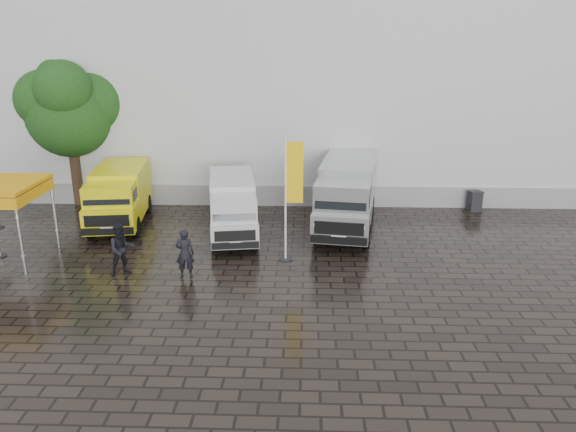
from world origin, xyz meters
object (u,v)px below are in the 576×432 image
Objects in this scene: person_tent at (122,249)px; person_front at (185,253)px; van_silver at (347,197)px; van_yellow at (119,197)px; wheelie_bin at (475,201)px; flagpole at (291,194)px; van_white at (233,208)px.

person_front is at bearing -34.07° from person_tent.
van_silver is at bearing 2.63° from person_tent.
van_silver is (9.87, -0.17, 0.20)m from van_yellow.
van_silver is 6.89m from wheelie_bin.
flagpole is at bearing -113.67° from van_silver.
van_silver is at bearing -140.94° from person_front.
flagpole is 10.86m from wheelie_bin.
wheelie_bin is at bearing 1.59° from van_yellow.
van_silver is 9.60m from person_tent.
wheelie_bin is at bearing -149.59° from person_front.
person_front reaches higher than wheelie_bin.
van_yellow is at bearing 158.37° from van_white.
van_yellow is at bearing 178.51° from wheelie_bin.
wheelie_bin is at bearing 32.06° from van_silver.
van_white is at bearing -107.33° from person_front.
flagpole is 4.28m from person_front.
person_tent is at bearing -165.26° from flagpole.
flagpole is at bearing -15.23° from person_tent.
flagpole reaches higher than van_yellow.
van_yellow is 5.64m from person_tent.
van_white is at bearing -160.04° from van_silver.
van_yellow reaches higher than van_white.
van_yellow is 5.24m from van_white.
person_tent is (-8.08, -5.17, -0.49)m from van_silver.
van_white is at bearing 132.83° from flagpole.
van_white is 4.50m from person_front.
person_front is 0.94× the size of person_tent.
flagpole is at bearing -157.97° from person_front.
wheelie_bin is 0.52× the size of person_tent.
van_yellow is 0.99× the size of van_white.
person_front is at bearing -61.25° from van_yellow.
person_tent is (-3.32, -4.19, -0.24)m from van_white.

